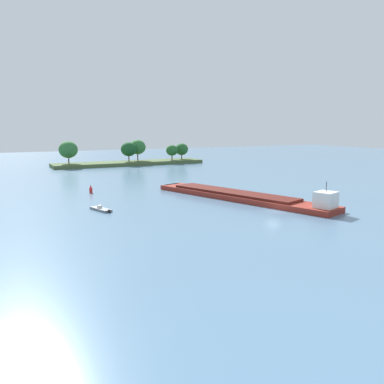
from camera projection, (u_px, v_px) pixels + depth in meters
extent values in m
plane|color=slate|center=(273.00, 211.00, 70.28)|extent=(400.00, 400.00, 0.00)
cube|color=#4C6038|center=(130.00, 163.00, 156.55)|extent=(59.41, 11.94, 1.34)
cylinder|color=#513823|center=(69.00, 160.00, 147.06)|extent=(0.44, 0.44, 2.43)
ellipsoid|color=#2D6B33|center=(68.00, 150.00, 146.41)|extent=(6.91, 6.91, 6.22)
cylinder|color=#513823|center=(129.00, 158.00, 156.50)|extent=(0.44, 0.44, 2.37)
ellipsoid|color=#194C23|center=(129.00, 149.00, 155.90)|extent=(6.15, 6.15, 5.54)
cylinder|color=#513823|center=(138.00, 157.00, 160.67)|extent=(0.44, 0.44, 2.84)
ellipsoid|color=#2D6B33|center=(138.00, 147.00, 160.01)|extent=(6.56, 6.56, 5.90)
cylinder|color=#513823|center=(172.00, 157.00, 163.48)|extent=(0.44, 0.44, 2.02)
ellipsoid|color=#235B28|center=(172.00, 150.00, 163.00)|extent=(4.90, 4.90, 4.41)
cylinder|color=#513823|center=(182.00, 157.00, 168.06)|extent=(0.44, 0.44, 1.98)
ellipsoid|color=#235B28|center=(182.00, 149.00, 167.53)|extent=(5.52, 5.52, 4.97)
cube|color=maroon|center=(239.00, 197.00, 82.08)|extent=(18.97, 42.75, 1.03)
cube|color=#4F1812|center=(233.00, 192.00, 83.01)|extent=(14.18, 30.21, 0.50)
cube|color=white|center=(326.00, 200.00, 68.27)|extent=(4.29, 4.10, 2.80)
cylinder|color=#333338|center=(326.00, 187.00, 67.90)|extent=(0.12, 0.12, 1.80)
cube|color=maroon|center=(171.00, 186.00, 96.82)|extent=(4.80, 2.29, 0.93)
cube|color=slate|center=(101.00, 209.00, 71.12)|extent=(3.01, 5.43, 0.42)
cube|color=white|center=(100.00, 206.00, 71.32)|extent=(0.88, 0.71, 0.50)
cube|color=black|center=(109.00, 211.00, 69.16)|extent=(0.39, 0.36, 0.56)
cylinder|color=red|center=(91.00, 190.00, 89.79)|extent=(0.70, 0.70, 1.20)
cone|color=red|center=(91.00, 186.00, 89.63)|extent=(0.49, 0.49, 0.70)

